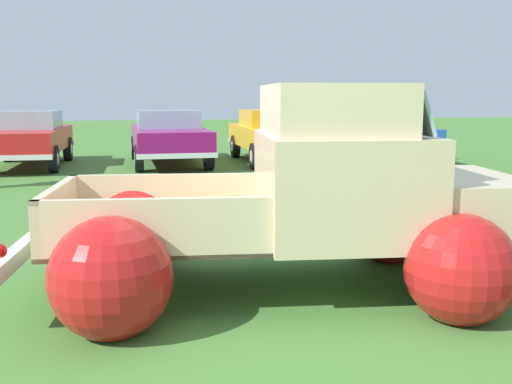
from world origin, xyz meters
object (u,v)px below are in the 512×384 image
spectator_1 (357,134)px  show_car_2 (273,134)px  show_car_3 (381,132)px  vintage_pickup_truck (312,210)px  show_car_0 (28,136)px  show_car_1 (168,135)px

spectator_1 → show_car_2: bearing=7.1°
spectator_1 → show_car_3: bearing=-54.8°
show_car_2 → show_car_3: (3.12, -0.06, 0.00)m
vintage_pickup_truck → show_car_0: bearing=117.6°
show_car_0 → spectator_1: (7.83, -2.89, 0.14)m
show_car_1 → spectator_1: spectator_1 is taller
show_car_0 → spectator_1: spectator_1 is taller
show_car_2 → show_car_0: bearing=-92.1°
vintage_pickup_truck → spectator_1: vintage_pickup_truck is taller
vintage_pickup_truck → show_car_1: (-0.68, 10.75, 0.03)m
spectator_1 → show_car_1: bearing=36.0°
show_car_3 → spectator_1: 3.09m
show_car_1 → show_car_3: 5.97m
show_car_2 → spectator_1: (1.40, -2.63, 0.14)m
vintage_pickup_truck → show_car_1: vintage_pickup_truck is taller
show_car_0 → spectator_1: bearing=71.0°
show_car_1 → show_car_2: size_ratio=1.03×
show_car_0 → show_car_3: same height
show_car_3 → spectator_1: size_ratio=2.94×
show_car_3 → spectator_1: spectator_1 is taller
show_car_3 → show_car_0: bearing=-86.4°
show_car_0 → show_car_1: bearing=89.1°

